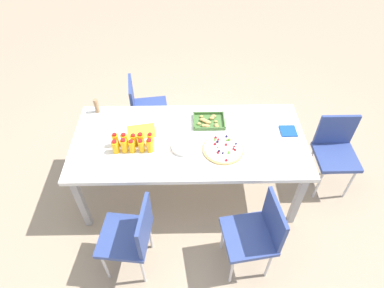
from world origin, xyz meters
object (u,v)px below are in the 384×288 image
object	(u,v)px
juice_bottle_0	(115,147)
cardboard_tube	(97,106)
chair_far_left	(144,106)
juice_bottle_1	(124,146)
juice_bottle_7	(134,140)
juice_bottle_8	(141,140)
fruit_pizza	(223,149)
juice_bottle_5	(116,140)
juice_bottle_3	(141,146)
juice_bottle_6	(124,140)
juice_bottle_4	(150,146)
plate_stack	(183,147)
snack_tray	(208,122)
chair_near_right	(257,232)
paper_folder	(141,131)
juice_bottle_9	(151,140)
party_table	(189,144)
juice_bottle_2	(132,146)
napkin_stack	(288,131)
chair_end	(335,148)
chair_near_left	(132,234)

from	to	relation	value
juice_bottle_0	cardboard_tube	distance (m)	0.62
chair_far_left	juice_bottle_1	size ratio (longest dim) A/B	5.74
juice_bottle_7	juice_bottle_8	xyz separation A→B (m)	(0.06, -0.00, 0.01)
chair_far_left	fruit_pizza	xyz separation A→B (m)	(0.82, -0.93, 0.26)
fruit_pizza	juice_bottle_5	bearing A→B (deg)	175.89
juice_bottle_3	juice_bottle_6	bearing A→B (deg)	155.39
juice_bottle_4	juice_bottle_5	xyz separation A→B (m)	(-0.31, 0.07, 0.00)
juice_bottle_3	plate_stack	distance (m)	0.37
juice_bottle_5	snack_tray	distance (m)	0.90
chair_near_right	juice_bottle_6	xyz separation A→B (m)	(-1.12, 0.75, 0.31)
juice_bottle_6	paper_folder	distance (m)	0.23
juice_bottle_3	juice_bottle_9	world-z (taller)	juice_bottle_9
chair_near_right	juice_bottle_5	size ratio (longest dim) A/B	5.66
juice_bottle_9	juice_bottle_1	bearing A→B (deg)	-163.71
party_table	plate_stack	distance (m)	0.15
snack_tray	juice_bottle_7	bearing A→B (deg)	-156.86
juice_bottle_9	snack_tray	bearing A→B (deg)	29.03
juice_bottle_5	juice_bottle_7	distance (m)	0.16
juice_bottle_2	juice_bottle_3	distance (m)	0.08
juice_bottle_9	napkin_stack	bearing A→B (deg)	7.10
chair_end	juice_bottle_8	bearing A→B (deg)	4.63
juice_bottle_5	napkin_stack	xyz separation A→B (m)	(1.59, 0.16, -0.06)
party_table	juice_bottle_9	distance (m)	0.38
chair_end	juice_bottle_0	bearing A→B (deg)	6.22
juice_bottle_0	juice_bottle_6	size ratio (longest dim) A/B	0.96
chair_near_left	chair_far_left	xyz separation A→B (m)	(-0.05, 1.62, 0.00)
chair_end	juice_bottle_4	xyz separation A→B (m)	(-1.81, -0.23, 0.31)
snack_tray	juice_bottle_0	bearing A→B (deg)	-156.12
juice_bottle_4	fruit_pizza	xyz separation A→B (m)	(0.65, 0.00, -0.05)
juice_bottle_0	juice_bottle_8	world-z (taller)	juice_bottle_8
juice_bottle_6	plate_stack	bearing A→B (deg)	-5.42
juice_bottle_3	fruit_pizza	distance (m)	0.73
juice_bottle_1	snack_tray	size ratio (longest dim) A/B	0.47
juice_bottle_9	plate_stack	xyz separation A→B (m)	(0.29, -0.04, -0.05)
juice_bottle_2	party_table	bearing A→B (deg)	15.74
juice_bottle_6	juice_bottle_9	distance (m)	0.23
snack_tray	chair_near_right	bearing A→B (deg)	-71.55
party_table	juice_bottle_6	size ratio (longest dim) A/B	15.25
chair_near_left	juice_bottle_5	size ratio (longest dim) A/B	5.66
juice_bottle_5	juice_bottle_7	world-z (taller)	juice_bottle_5
plate_stack	cardboard_tube	size ratio (longest dim) A/B	1.39
party_table	chair_end	world-z (taller)	chair_end
snack_tray	cardboard_tube	world-z (taller)	cardboard_tube
juice_bottle_5	juice_bottle_9	xyz separation A→B (m)	(0.31, -0.00, 0.00)
juice_bottle_5	fruit_pizza	world-z (taller)	juice_bottle_5
juice_bottle_0	cardboard_tube	size ratio (longest dim) A/B	0.90
juice_bottle_4	paper_folder	size ratio (longest dim) A/B	0.54
chair_end	juice_bottle_5	bearing A→B (deg)	4.17
juice_bottle_3	snack_tray	world-z (taller)	juice_bottle_3
juice_bottle_8	cardboard_tube	distance (m)	0.68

